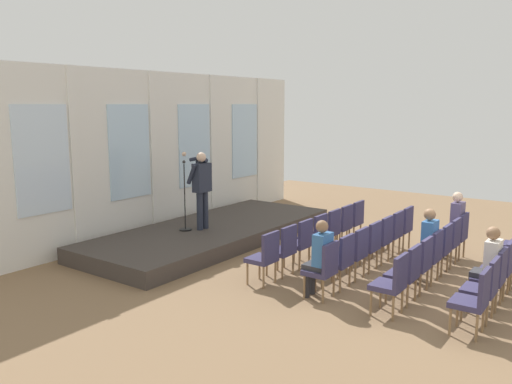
{
  "coord_description": "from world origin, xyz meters",
  "views": [
    {
      "loc": [
        -8.79,
        -2.13,
        3.09
      ],
      "look_at": [
        -0.11,
        4.12,
        1.26
      ],
      "focal_mm": 36.23,
      "sensor_mm": 36.0,
      "label": 1
    }
  ],
  "objects": [
    {
      "name": "chair_r0_c6",
      "position": [
        1.76,
        2.74,
        0.53
      ],
      "size": [
        0.46,
        0.44,
        0.94
      ],
      "color": "olive",
      "rests_on": "ground"
    },
    {
      "name": "chair_r0_c2",
      "position": [
        -0.59,
        2.74,
        0.53
      ],
      "size": [
        0.46,
        0.44,
        0.94
      ],
      "color": "olive",
      "rests_on": "ground"
    },
    {
      "name": "chair_r3_c1",
      "position": [
        -1.17,
        -0.67,
        0.53
      ],
      "size": [
        0.46,
        0.44,
        0.94
      ],
      "color": "olive",
      "rests_on": "ground"
    },
    {
      "name": "chair_r1_c6",
      "position": [
        1.76,
        1.6,
        0.53
      ],
      "size": [
        0.46,
        0.44,
        0.94
      ],
      "color": "olive",
      "rests_on": "ground"
    },
    {
      "name": "chair_r1_c3",
      "position": [
        0.0,
        1.6,
        0.53
      ],
      "size": [
        0.46,
        0.44,
        0.94
      ],
      "color": "olive",
      "rests_on": "ground"
    },
    {
      "name": "audience_r1_c0",
      "position": [
        -1.76,
        1.69,
        0.72
      ],
      "size": [
        0.36,
        0.39,
        1.29
      ],
      "color": "#2D2D33",
      "rests_on": "ground"
    },
    {
      "name": "chair_r2_c2",
      "position": [
        -0.59,
        0.47,
        0.53
      ],
      "size": [
        0.46,
        0.44,
        0.94
      ],
      "color": "olive",
      "rests_on": "ground"
    },
    {
      "name": "chair_r0_c5",
      "position": [
        1.17,
        2.74,
        0.53
      ],
      "size": [
        0.46,
        0.44,
        0.94
      ],
      "color": "olive",
      "rests_on": "ground"
    },
    {
      "name": "chair_r3_c3",
      "position": [
        0.0,
        -0.67,
        0.53
      ],
      "size": [
        0.46,
        0.44,
        0.94
      ],
      "color": "olive",
      "rests_on": "ground"
    },
    {
      "name": "mic_stand",
      "position": [
        -0.68,
        5.64,
        0.67
      ],
      "size": [
        0.28,
        0.28,
        1.55
      ],
      "color": "black",
      "rests_on": "stage_platform"
    },
    {
      "name": "speaker",
      "position": [
        -0.37,
        5.42,
        1.33
      ],
      "size": [
        0.51,
        0.69,
        1.72
      ],
      "color": "#232838",
      "rests_on": "stage_platform"
    },
    {
      "name": "audience_r2_c3",
      "position": [
        0.0,
        0.55,
        0.73
      ],
      "size": [
        0.36,
        0.39,
        1.32
      ],
      "color": "#2D2D33",
      "rests_on": "ground"
    },
    {
      "name": "chair_r0_c3",
      "position": [
        0.0,
        2.74,
        0.53
      ],
      "size": [
        0.46,
        0.44,
        0.94
      ],
      "color": "olive",
      "rests_on": "ground"
    },
    {
      "name": "chair_r1_c2",
      "position": [
        -0.59,
        1.6,
        0.53
      ],
      "size": [
        0.46,
        0.44,
        0.94
      ],
      "color": "olive",
      "rests_on": "ground"
    },
    {
      "name": "chair_r0_c1",
      "position": [
        -1.17,
        2.74,
        0.53
      ],
      "size": [
        0.46,
        0.44,
        0.94
      ],
      "color": "olive",
      "rests_on": "ground"
    },
    {
      "name": "chair_r2_c4",
      "position": [
        0.59,
        0.47,
        0.53
      ],
      "size": [
        0.46,
        0.44,
        0.94
      ],
      "color": "olive",
      "rests_on": "ground"
    },
    {
      "name": "chair_r1_c0",
      "position": [
        -1.76,
        1.6,
        0.53
      ],
      "size": [
        0.46,
        0.44,
        0.94
      ],
      "color": "olive",
      "rests_on": "ground"
    },
    {
      "name": "chair_r0_c4",
      "position": [
        0.59,
        2.74,
        0.53
      ],
      "size": [
        0.46,
        0.44,
        0.94
      ],
      "color": "olive",
      "rests_on": "ground"
    },
    {
      "name": "chair_r2_c0",
      "position": [
        -1.76,
        0.47,
        0.53
      ],
      "size": [
        0.46,
        0.44,
        0.94
      ],
      "color": "olive",
      "rests_on": "ground"
    },
    {
      "name": "rear_partition",
      "position": [
        0.04,
        6.98,
        1.93
      ],
      "size": [
        10.71,
        0.14,
        3.85
      ],
      "color": "silver",
      "rests_on": "ground"
    },
    {
      "name": "chair_r2_c3",
      "position": [
        0.0,
        0.47,
        0.53
      ],
      "size": [
        0.46,
        0.44,
        0.94
      ],
      "color": "olive",
      "rests_on": "ground"
    },
    {
      "name": "chair_r1_c1",
      "position": [
        -1.17,
        1.6,
        0.53
      ],
      "size": [
        0.46,
        0.44,
        0.94
      ],
      "color": "olive",
      "rests_on": "ground"
    },
    {
      "name": "chair_r2_c1",
      "position": [
        -1.17,
        0.47,
        0.53
      ],
      "size": [
        0.46,
        0.44,
        0.94
      ],
      "color": "olive",
      "rests_on": "ground"
    },
    {
      "name": "chair_r1_c4",
      "position": [
        0.59,
        1.6,
        0.53
      ],
      "size": [
        0.46,
        0.44,
        0.94
      ],
      "color": "olive",
      "rests_on": "ground"
    },
    {
      "name": "chair_r0_c0",
      "position": [
        -1.76,
        2.74,
        0.53
      ],
      "size": [
        0.46,
        0.44,
        0.94
      ],
      "color": "olive",
      "rests_on": "ground"
    },
    {
      "name": "audience_r3_c2",
      "position": [
        -0.59,
        -0.58,
        0.71
      ],
      "size": [
        0.36,
        0.39,
        1.27
      ],
      "color": "#2D2D33",
      "rests_on": "ground"
    },
    {
      "name": "chair_r3_c2",
      "position": [
        -0.59,
        -0.67,
        0.53
      ],
      "size": [
        0.46,
        0.44,
        0.94
      ],
      "color": "olive",
      "rests_on": "ground"
    },
    {
      "name": "stage_platform",
      "position": [
        0.0,
        5.43,
        0.17
      ],
      "size": [
        6.37,
        2.51,
        0.33
      ],
      "primitive_type": "cube",
      "color": "#3F3833",
      "rests_on": "ground"
    },
    {
      "name": "chair_r2_c6",
      "position": [
        1.76,
        0.47,
        0.53
      ],
      "size": [
        0.46,
        0.44,
        0.94
      ],
      "color": "olive",
      "rests_on": "ground"
    },
    {
      "name": "chair_r2_c5",
      "position": [
        1.17,
        0.47,
        0.53
      ],
      "size": [
        0.46,
        0.44,
        0.94
      ],
      "color": "olive",
      "rests_on": "ground"
    },
    {
      "name": "chair_r3_c4",
      "position": [
        0.59,
        -0.67,
        0.53
      ],
      "size": [
        0.46,
        0.44,
        0.94
      ],
      "color": "olive",
      "rests_on": "ground"
    },
    {
      "name": "chair_r3_c0",
      "position": [
        -1.76,
        -0.67,
        0.53
      ],
      "size": [
        0.46,
        0.44,
        0.94
      ],
      "color": "olive",
      "rests_on": "ground"
    },
    {
      "name": "audience_r2_c6",
      "position": [
        1.76,
        0.55,
        0.76
      ],
      "size": [
        0.36,
        0.39,
        1.37
      ],
      "color": "#2D2D33",
      "rests_on": "ground"
    },
    {
      "name": "ground_plane",
      "position": [
        0.0,
        0.0,
        0.0
      ],
      "size": [
        18.16,
        18.16,
        0.0
      ],
      "primitive_type": "plane",
      "color": "#846647"
    },
    {
      "name": "chair_r1_c5",
      "position": [
        1.17,
        1.6,
        0.53
      ],
      "size": [
        0.46,
        0.44,
        0.94
      ],
      "color": "olive",
      "rests_on": "ground"
    }
  ]
}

